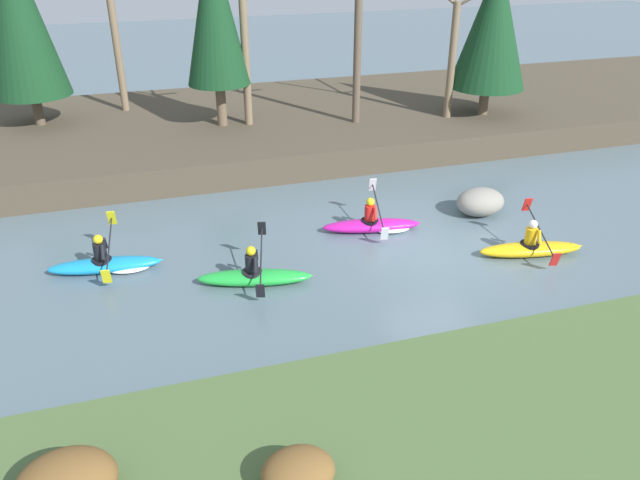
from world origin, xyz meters
name	(u,v)px	position (x,y,z in m)	size (l,w,h in m)	color
ground_plane	(440,252)	(0.00, 0.00, 0.00)	(90.00, 90.00, 0.00)	slate
riverbank_far	(319,120)	(0.00, 10.80, 0.47)	(44.00, 10.26, 0.95)	#4C4233
conifer_tree_far_left	(17,10)	(-10.50, 11.84, 4.97)	(2.69, 2.69, 6.97)	brown
conifer_tree_left	(214,9)	(-4.04, 9.78, 5.00)	(2.23, 2.23, 6.63)	brown
conifer_tree_mid_left	(493,24)	(5.91, 8.24, 4.31)	(2.85, 2.85, 5.70)	brown
bare_tree_upstream	(114,20)	(-7.38, 12.98, 4.38)	(3.99, 3.95, 7.29)	#7A664C
bare_tree_mid_upstream	(245,40)	(-3.06, 9.67, 3.96)	(3.52, 3.48, 6.39)	#7A664C
bare_tree_mid_downstream	(358,32)	(0.82, 8.73, 4.20)	(3.79, 3.75, 6.90)	brown
bare_tree_downstream	(453,46)	(4.41, 8.33, 3.57)	(3.09, 3.05, 5.56)	#7A664C
shrub_clump_second	(298,472)	(-5.71, -6.81, 0.99)	(1.04, 0.86, 0.56)	brown
kayaker_lead	(532,247)	(2.16, -0.85, 0.22)	(2.79, 2.06, 1.20)	yellow
kayaker_middle	(375,224)	(-1.17, 1.65, 0.20)	(2.79, 2.06, 1.20)	#C61999
kayaker_trailing	(255,276)	(-4.94, -0.14, 0.22)	(2.78, 2.05, 1.20)	green
kayaker_far_back	(110,264)	(-8.24, 1.52, 0.20)	(2.80, 2.07, 1.20)	#1993D6
boulder_midstream	(480,202)	(2.15, 1.76, 0.40)	(1.43, 1.12, 0.81)	gray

